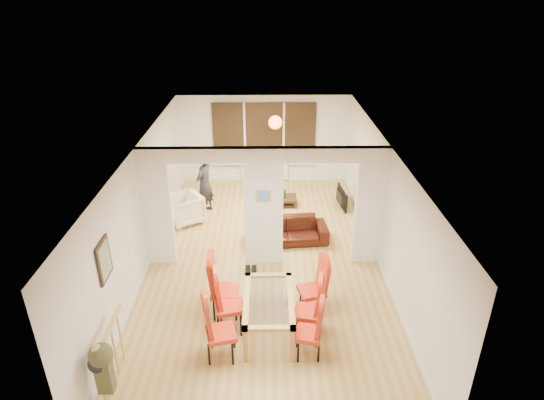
{
  "coord_description": "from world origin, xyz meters",
  "views": [
    {
      "loc": [
        0.07,
        -8.38,
        5.51
      ],
      "look_at": [
        0.18,
        0.6,
        1.18
      ],
      "focal_mm": 30.0,
      "sensor_mm": 36.0,
      "label": 1
    }
  ],
  "objects_px": {
    "dining_table": "(269,315)",
    "television": "(339,198)",
    "coffee_table": "(277,201)",
    "dining_chair_lc": "(225,287)",
    "bottle": "(285,193)",
    "dining_chair_rc": "(312,287)",
    "dining_chair_la": "(221,329)",
    "person": "(204,184)",
    "armchair": "(185,209)",
    "dining_chair_lb": "(230,302)",
    "dining_chair_ra": "(308,330)",
    "bowl": "(280,196)",
    "sofa": "(287,231)",
    "dining_chair_rb": "(307,308)"
  },
  "relations": [
    {
      "from": "dining_chair_ra",
      "to": "television",
      "type": "height_order",
      "value": "dining_chair_ra"
    },
    {
      "from": "dining_chair_ra",
      "to": "bowl",
      "type": "bearing_deg",
      "value": 104.56
    },
    {
      "from": "dining_table",
      "to": "sofa",
      "type": "distance_m",
      "value": 3.08
    },
    {
      "from": "person",
      "to": "bottle",
      "type": "distance_m",
      "value": 2.16
    },
    {
      "from": "dining_chair_ra",
      "to": "dining_chair_rb",
      "type": "relative_size",
      "value": 0.93
    },
    {
      "from": "dining_chair_la",
      "to": "sofa",
      "type": "xyz_separation_m",
      "value": [
        1.2,
        3.62,
        -0.29
      ]
    },
    {
      "from": "coffee_table",
      "to": "dining_chair_la",
      "type": "bearing_deg",
      "value": -100.32
    },
    {
      "from": "bottle",
      "to": "bowl",
      "type": "distance_m",
      "value": 0.17
    },
    {
      "from": "dining_chair_lc",
      "to": "dining_chair_rc",
      "type": "height_order",
      "value": "dining_chair_lc"
    },
    {
      "from": "dining_chair_lc",
      "to": "bottle",
      "type": "distance_m",
      "value": 4.59
    },
    {
      "from": "dining_chair_rc",
      "to": "bottle",
      "type": "distance_m",
      "value": 4.41
    },
    {
      "from": "dining_chair_rb",
      "to": "person",
      "type": "height_order",
      "value": "person"
    },
    {
      "from": "dining_table",
      "to": "bowl",
      "type": "relative_size",
      "value": 6.45
    },
    {
      "from": "dining_table",
      "to": "television",
      "type": "height_order",
      "value": "dining_table"
    },
    {
      "from": "dining_chair_la",
      "to": "television",
      "type": "distance_m",
      "value": 6.04
    },
    {
      "from": "dining_chair_lc",
      "to": "dining_chair_rb",
      "type": "height_order",
      "value": "dining_chair_lc"
    },
    {
      "from": "coffee_table",
      "to": "bowl",
      "type": "height_order",
      "value": "bowl"
    },
    {
      "from": "dining_chair_rc",
      "to": "person",
      "type": "bearing_deg",
      "value": 105.61
    },
    {
      "from": "dining_chair_rb",
      "to": "television",
      "type": "bearing_deg",
      "value": 87.77
    },
    {
      "from": "dining_chair_rc",
      "to": "television",
      "type": "bearing_deg",
      "value": 60.37
    },
    {
      "from": "television",
      "to": "coffee_table",
      "type": "bearing_deg",
      "value": 79.59
    },
    {
      "from": "dining_chair_ra",
      "to": "bowl",
      "type": "relative_size",
      "value": 4.36
    },
    {
      "from": "coffee_table",
      "to": "armchair",
      "type": "bearing_deg",
      "value": -158.42
    },
    {
      "from": "dining_chair_rb",
      "to": "dining_chair_lb",
      "type": "bearing_deg",
      "value": -173.84
    },
    {
      "from": "sofa",
      "to": "dining_chair_lc",
      "type": "bearing_deg",
      "value": -120.72
    },
    {
      "from": "coffee_table",
      "to": "dining_chair_lc",
      "type": "bearing_deg",
      "value": -102.92
    },
    {
      "from": "person",
      "to": "television",
      "type": "distance_m",
      "value": 3.59
    },
    {
      "from": "dining_chair_lb",
      "to": "television",
      "type": "height_order",
      "value": "dining_chair_lb"
    },
    {
      "from": "television",
      "to": "dining_chair_lb",
      "type": "bearing_deg",
      "value": 145.07
    },
    {
      "from": "dining_chair_lc",
      "to": "bottle",
      "type": "relative_size",
      "value": 4.65
    },
    {
      "from": "dining_table",
      "to": "bottle",
      "type": "xyz_separation_m",
      "value": [
        0.46,
        4.9,
        0.02
      ]
    },
    {
      "from": "dining_chair_lb",
      "to": "dining_chair_lc",
      "type": "bearing_deg",
      "value": 92.25
    },
    {
      "from": "dining_chair_la",
      "to": "television",
      "type": "bearing_deg",
      "value": 49.4
    },
    {
      "from": "dining_table",
      "to": "dining_chair_lc",
      "type": "bearing_deg",
      "value": 148.26
    },
    {
      "from": "dining_chair_la",
      "to": "coffee_table",
      "type": "height_order",
      "value": "dining_chair_la"
    },
    {
      "from": "bowl",
      "to": "coffee_table",
      "type": "bearing_deg",
      "value": 167.15
    },
    {
      "from": "dining_table",
      "to": "television",
      "type": "relative_size",
      "value": 1.66
    },
    {
      "from": "sofa",
      "to": "bottle",
      "type": "relative_size",
      "value": 7.45
    },
    {
      "from": "dining_chair_ra",
      "to": "dining_chair_la",
      "type": "bearing_deg",
      "value": -167.74
    },
    {
      "from": "dining_table",
      "to": "dining_chair_rc",
      "type": "bearing_deg",
      "value": 33.08
    },
    {
      "from": "dining_chair_lc",
      "to": "armchair",
      "type": "xyz_separation_m",
      "value": [
        -1.31,
        3.54,
        -0.22
      ]
    },
    {
      "from": "bottle",
      "to": "dining_chair_rc",
      "type": "bearing_deg",
      "value": -85.87
    },
    {
      "from": "bowl",
      "to": "sofa",
      "type": "bearing_deg",
      "value": -86.6
    },
    {
      "from": "television",
      "to": "armchair",
      "type": "bearing_deg",
      "value": 94.96
    },
    {
      "from": "dining_chair_lc",
      "to": "bottle",
      "type": "height_order",
      "value": "dining_chair_lc"
    },
    {
      "from": "dining_chair_la",
      "to": "armchair",
      "type": "bearing_deg",
      "value": 91.78
    },
    {
      "from": "dining_chair_rb",
      "to": "bottle",
      "type": "height_order",
      "value": "dining_chair_rb"
    },
    {
      "from": "armchair",
      "to": "sofa",
      "type": "bearing_deg",
      "value": 36.57
    },
    {
      "from": "sofa",
      "to": "television",
      "type": "bearing_deg",
      "value": 45.16
    },
    {
      "from": "dining_table",
      "to": "bowl",
      "type": "distance_m",
      "value": 4.94
    }
  ]
}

